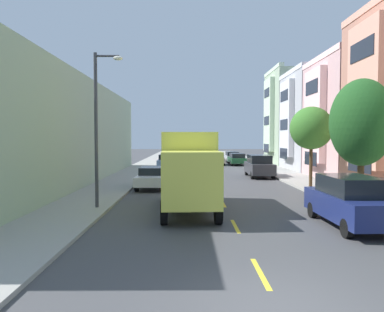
{
  "coord_description": "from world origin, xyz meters",
  "views": [
    {
      "loc": [
        -1.8,
        -7.19,
        3.37
      ],
      "look_at": [
        -1.46,
        28.85,
        1.67
      ],
      "focal_mm": 35.0,
      "sensor_mm": 36.0,
      "label": 1
    }
  ],
  "objects_px": {
    "parked_wagon_silver": "(232,156)",
    "street_tree_second": "(362,123)",
    "parked_suv_charcoal": "(259,166)",
    "street_tree_third": "(311,128)",
    "parked_suv_navy": "(350,201)",
    "parked_hatchback_sky": "(166,161)",
    "parked_pickup_red": "(173,155)",
    "parked_wagon_forest": "(237,159)",
    "moving_champagne_sedan": "(217,159)",
    "parked_sedan_white": "(152,177)",
    "delivery_box_truck": "(188,167)",
    "street_lamp": "(99,119)"
  },
  "relations": [
    {
      "from": "street_tree_second",
      "to": "delivery_box_truck",
      "type": "xyz_separation_m",
      "value": [
        -8.21,
        -0.01,
        -2.09
      ]
    },
    {
      "from": "street_tree_third",
      "to": "parked_wagon_forest",
      "type": "xyz_separation_m",
      "value": [
        -2.1,
        22.05,
        -3.24
      ]
    },
    {
      "from": "parked_wagon_silver",
      "to": "street_tree_second",
      "type": "bearing_deg",
      "value": -86.65
    },
    {
      "from": "parked_hatchback_sky",
      "to": "parked_pickup_red",
      "type": "bearing_deg",
      "value": 89.35
    },
    {
      "from": "street_tree_third",
      "to": "parked_hatchback_sky",
      "type": "distance_m",
      "value": 20.92
    },
    {
      "from": "parked_pickup_red",
      "to": "parked_sedan_white",
      "type": "relative_size",
      "value": 1.17
    },
    {
      "from": "street_tree_third",
      "to": "parked_suv_charcoal",
      "type": "xyz_separation_m",
      "value": [
        -2.05,
        7.46,
        -3.06
      ]
    },
    {
      "from": "delivery_box_truck",
      "to": "parked_pickup_red",
      "type": "xyz_separation_m",
      "value": [
        -2.41,
        40.9,
        -1.19
      ]
    },
    {
      "from": "street_lamp",
      "to": "parked_suv_charcoal",
      "type": "bearing_deg",
      "value": 55.29
    },
    {
      "from": "parked_pickup_red",
      "to": "moving_champagne_sedan",
      "type": "relative_size",
      "value": 1.18
    },
    {
      "from": "parked_pickup_red",
      "to": "parked_suv_charcoal",
      "type": "bearing_deg",
      "value": -71.88
    },
    {
      "from": "delivery_box_truck",
      "to": "street_tree_third",
      "type": "bearing_deg",
      "value": 41.45
    },
    {
      "from": "parked_pickup_red",
      "to": "moving_champagne_sedan",
      "type": "height_order",
      "value": "parked_pickup_red"
    },
    {
      "from": "parked_suv_charcoal",
      "to": "parked_hatchback_sky",
      "type": "height_order",
      "value": "parked_suv_charcoal"
    },
    {
      "from": "street_tree_second",
      "to": "street_lamp",
      "type": "distance_m",
      "value": 12.36
    },
    {
      "from": "parked_sedan_white",
      "to": "parked_wagon_silver",
      "type": "bearing_deg",
      "value": 72.68
    },
    {
      "from": "parked_sedan_white",
      "to": "parked_suv_navy",
      "type": "distance_m",
      "value": 14.02
    },
    {
      "from": "parked_wagon_silver",
      "to": "parked_suv_charcoal",
      "type": "bearing_deg",
      "value": -89.99
    },
    {
      "from": "street_lamp",
      "to": "parked_wagon_forest",
      "type": "xyz_separation_m",
      "value": [
        10.25,
        29.47,
        -3.48
      ]
    },
    {
      "from": "parked_suv_charcoal",
      "to": "parked_pickup_red",
      "type": "bearing_deg",
      "value": 108.12
    },
    {
      "from": "delivery_box_truck",
      "to": "moving_champagne_sedan",
      "type": "distance_m",
      "value": 29.94
    },
    {
      "from": "parked_wagon_silver",
      "to": "parked_wagon_forest",
      "type": "bearing_deg",
      "value": -90.5
    },
    {
      "from": "delivery_box_truck",
      "to": "parked_hatchback_sky",
      "type": "distance_m",
      "value": 25.02
    },
    {
      "from": "street_lamp",
      "to": "delivery_box_truck",
      "type": "xyz_separation_m",
      "value": [
        4.14,
        0.17,
        -2.26
      ]
    },
    {
      "from": "street_tree_second",
      "to": "parked_sedan_white",
      "type": "height_order",
      "value": "street_tree_second"
    },
    {
      "from": "street_lamp",
      "to": "parked_suv_charcoal",
      "type": "relative_size",
      "value": 1.49
    },
    {
      "from": "street_lamp",
      "to": "moving_champagne_sedan",
      "type": "relative_size",
      "value": 1.6
    },
    {
      "from": "street_tree_second",
      "to": "parked_wagon_forest",
      "type": "height_order",
      "value": "street_tree_second"
    },
    {
      "from": "parked_hatchback_sky",
      "to": "moving_champagne_sedan",
      "type": "height_order",
      "value": "parked_hatchback_sky"
    },
    {
      "from": "parked_suv_navy",
      "to": "parked_sedan_white",
      "type": "bearing_deg",
      "value": 128.03
    },
    {
      "from": "parked_wagon_silver",
      "to": "street_lamp",
      "type": "bearing_deg",
      "value": -106.29
    },
    {
      "from": "parked_suv_navy",
      "to": "parked_wagon_silver",
      "type": "height_order",
      "value": "parked_suv_navy"
    },
    {
      "from": "street_lamp",
      "to": "parked_wagon_forest",
      "type": "bearing_deg",
      "value": 70.82
    },
    {
      "from": "moving_champagne_sedan",
      "to": "parked_suv_navy",
      "type": "bearing_deg",
      "value": -85.55
    },
    {
      "from": "parked_suv_charcoal",
      "to": "street_lamp",
      "type": "bearing_deg",
      "value": -124.71
    },
    {
      "from": "street_tree_third",
      "to": "parked_suv_navy",
      "type": "xyz_separation_m",
      "value": [
        -2.01,
        -10.78,
        -3.06
      ]
    },
    {
      "from": "parked_hatchback_sky",
      "to": "moving_champagne_sedan",
      "type": "relative_size",
      "value": 0.89
    },
    {
      "from": "street_tree_second",
      "to": "parked_wagon_forest",
      "type": "bearing_deg",
      "value": 94.11
    },
    {
      "from": "parked_wagon_forest",
      "to": "moving_champagne_sedan",
      "type": "bearing_deg",
      "value": 170.99
    },
    {
      "from": "street_lamp",
      "to": "parked_hatchback_sky",
      "type": "xyz_separation_m",
      "value": [
        1.55,
        25.02,
        -3.52
      ]
    },
    {
      "from": "parked_pickup_red",
      "to": "moving_champagne_sedan",
      "type": "bearing_deg",
      "value": -61.76
    },
    {
      "from": "street_lamp",
      "to": "parked_hatchback_sky",
      "type": "bearing_deg",
      "value": 86.45
    },
    {
      "from": "street_lamp",
      "to": "moving_champagne_sedan",
      "type": "bearing_deg",
      "value": 75.44
    },
    {
      "from": "street_tree_third",
      "to": "delivery_box_truck",
      "type": "relative_size",
      "value": 0.7
    },
    {
      "from": "parked_wagon_forest",
      "to": "parked_hatchback_sky",
      "type": "bearing_deg",
      "value": -152.94
    },
    {
      "from": "parked_suv_charcoal",
      "to": "parked_wagon_silver",
      "type": "distance_m",
      "value": 20.37
    },
    {
      "from": "delivery_box_truck",
      "to": "parked_pickup_red",
      "type": "height_order",
      "value": "delivery_box_truck"
    },
    {
      "from": "parked_suv_charcoal",
      "to": "parked_pickup_red",
      "type": "relative_size",
      "value": 0.91
    },
    {
      "from": "parked_suv_charcoal",
      "to": "moving_champagne_sedan",
      "type": "bearing_deg",
      "value": 99.66
    },
    {
      "from": "parked_wagon_forest",
      "to": "parked_hatchback_sky",
      "type": "distance_m",
      "value": 9.77
    }
  ]
}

